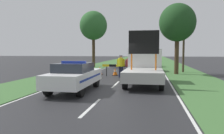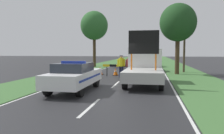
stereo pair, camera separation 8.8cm
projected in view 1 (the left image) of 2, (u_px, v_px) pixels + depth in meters
ground_plane at (110, 90)px, 11.63m from camera, size 160.00×160.00×0.00m
lane_markings at (131, 70)px, 24.13m from camera, size 6.84×59.04×0.01m
grass_verge_left at (100, 65)px, 32.19m from camera, size 3.64×120.00×0.03m
grass_verge_right at (174, 66)px, 30.34m from camera, size 3.64×120.00×0.03m
police_car at (75, 76)px, 11.28m from camera, size 1.80×4.69×1.56m
work_truck at (144, 67)px, 13.83m from camera, size 2.16×5.38×3.21m
road_barrier at (123, 66)px, 17.82m from camera, size 3.43×0.08×0.98m
police_officer at (121, 64)px, 17.16m from camera, size 0.63×0.40×1.75m
pedestrian_civilian at (129, 65)px, 16.90m from camera, size 0.62×0.40×1.73m
traffic_cone_near_police at (100, 71)px, 19.21m from camera, size 0.52×0.52×0.71m
traffic_cone_centre_front at (115, 72)px, 18.66m from camera, size 0.46×0.46×0.64m
queued_car_sedan_black at (148, 64)px, 22.75m from camera, size 1.82×3.91×1.46m
queued_car_van_white at (149, 61)px, 29.33m from camera, size 1.78×4.00×1.58m
roadside_tree_near_left at (93, 26)px, 28.25m from camera, size 3.54×3.54×7.26m
roadside_tree_near_right at (177, 23)px, 19.24m from camera, size 3.18×3.18×6.27m
utility_pole at (184, 39)px, 21.14m from camera, size 1.20×0.20×6.23m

